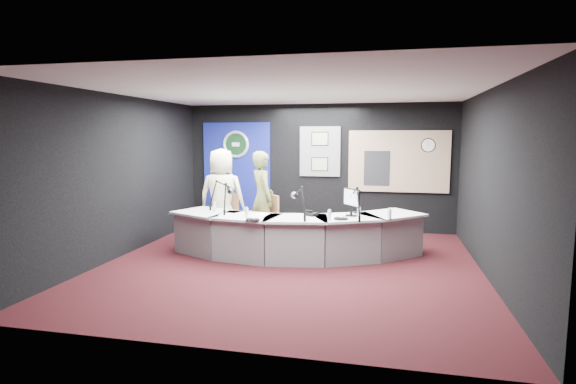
% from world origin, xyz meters
% --- Properties ---
extents(ground, '(6.00, 6.00, 0.00)m').
position_xyz_m(ground, '(0.00, 0.00, 0.00)').
color(ground, black).
rests_on(ground, ground).
extents(ceiling, '(6.00, 6.00, 0.02)m').
position_xyz_m(ceiling, '(0.00, 0.00, 2.80)').
color(ceiling, silver).
rests_on(ceiling, ground).
extents(wall_back, '(6.00, 0.02, 2.80)m').
position_xyz_m(wall_back, '(0.00, 3.00, 1.40)').
color(wall_back, black).
rests_on(wall_back, ground).
extents(wall_front, '(6.00, 0.02, 2.80)m').
position_xyz_m(wall_front, '(0.00, -3.00, 1.40)').
color(wall_front, black).
rests_on(wall_front, ground).
extents(wall_left, '(0.02, 6.00, 2.80)m').
position_xyz_m(wall_left, '(-3.00, 0.00, 1.40)').
color(wall_left, black).
rests_on(wall_left, ground).
extents(wall_right, '(0.02, 6.00, 2.80)m').
position_xyz_m(wall_right, '(3.00, 0.00, 1.40)').
color(wall_right, black).
rests_on(wall_right, ground).
extents(broadcast_desk, '(4.50, 1.90, 0.75)m').
position_xyz_m(broadcast_desk, '(-0.05, 0.55, 0.38)').
color(broadcast_desk, silver).
rests_on(broadcast_desk, ground).
extents(backdrop_panel, '(1.60, 0.05, 2.30)m').
position_xyz_m(backdrop_panel, '(-1.90, 2.97, 1.25)').
color(backdrop_panel, navy).
rests_on(backdrop_panel, wall_back).
extents(agency_seal, '(0.63, 0.07, 0.63)m').
position_xyz_m(agency_seal, '(-1.90, 2.93, 1.90)').
color(agency_seal, silver).
rests_on(agency_seal, backdrop_panel).
extents(seal_center, '(0.48, 0.01, 0.48)m').
position_xyz_m(seal_center, '(-1.90, 2.94, 1.90)').
color(seal_center, black).
rests_on(seal_center, backdrop_panel).
extents(pinboard, '(0.90, 0.04, 1.10)m').
position_xyz_m(pinboard, '(0.05, 2.97, 1.75)').
color(pinboard, slate).
rests_on(pinboard, wall_back).
extents(framed_photo_upper, '(0.34, 0.02, 0.27)m').
position_xyz_m(framed_photo_upper, '(0.05, 2.94, 2.03)').
color(framed_photo_upper, gray).
rests_on(framed_photo_upper, pinboard).
extents(framed_photo_lower, '(0.34, 0.02, 0.27)m').
position_xyz_m(framed_photo_lower, '(0.05, 2.94, 1.47)').
color(framed_photo_lower, gray).
rests_on(framed_photo_lower, pinboard).
extents(booth_window_frame, '(2.12, 0.06, 1.32)m').
position_xyz_m(booth_window_frame, '(1.75, 2.97, 1.55)').
color(booth_window_frame, '#A28265').
rests_on(booth_window_frame, wall_back).
extents(booth_glow, '(2.00, 0.02, 1.20)m').
position_xyz_m(booth_glow, '(1.75, 2.96, 1.55)').
color(booth_glow, '#FFD5A1').
rests_on(booth_glow, booth_window_frame).
extents(equipment_rack, '(0.55, 0.02, 0.75)m').
position_xyz_m(equipment_rack, '(1.30, 2.94, 1.40)').
color(equipment_rack, black).
rests_on(equipment_rack, booth_window_frame).
extents(wall_clock, '(0.28, 0.01, 0.28)m').
position_xyz_m(wall_clock, '(2.35, 2.94, 1.90)').
color(wall_clock, white).
rests_on(wall_clock, booth_window_frame).
extents(armchair_left, '(0.62, 0.62, 0.94)m').
position_xyz_m(armchair_left, '(-1.62, 1.25, 0.47)').
color(armchair_left, '#A16D49').
rests_on(armchair_left, ground).
extents(armchair_right, '(0.84, 0.84, 1.05)m').
position_xyz_m(armchair_right, '(-0.81, 1.28, 0.53)').
color(armchair_right, '#A16D49').
rests_on(armchair_right, ground).
extents(draped_jacket, '(0.51, 0.20, 0.70)m').
position_xyz_m(draped_jacket, '(-1.69, 1.49, 0.62)').
color(draped_jacket, '#646055').
rests_on(draped_jacket, armchair_left).
extents(person_man, '(0.95, 0.66, 1.85)m').
position_xyz_m(person_man, '(-1.62, 1.25, 0.93)').
color(person_man, '#EDEABE').
rests_on(person_man, ground).
extents(person_woman, '(0.74, 0.79, 1.81)m').
position_xyz_m(person_woman, '(-0.81, 1.28, 0.91)').
color(person_woman, '#616937').
rests_on(person_woman, ground).
extents(computer_monitor, '(0.30, 0.35, 0.30)m').
position_xyz_m(computer_monitor, '(0.94, 0.56, 1.07)').
color(computer_monitor, black).
rests_on(computer_monitor, broadcast_desk).
extents(desk_phone, '(0.25, 0.24, 0.05)m').
position_xyz_m(desk_phone, '(0.27, 0.46, 0.78)').
color(desk_phone, black).
rests_on(desk_phone, broadcast_desk).
extents(headphones_near, '(0.19, 0.19, 0.03)m').
position_xyz_m(headphones_near, '(0.81, 0.20, 0.77)').
color(headphones_near, black).
rests_on(headphones_near, broadcast_desk).
extents(headphones_far, '(0.22, 0.22, 0.04)m').
position_xyz_m(headphones_far, '(-0.55, -0.20, 0.77)').
color(headphones_far, black).
rests_on(headphones_far, broadcast_desk).
extents(paper_stack, '(0.19, 0.27, 0.00)m').
position_xyz_m(paper_stack, '(-1.18, 0.26, 0.75)').
color(paper_stack, white).
rests_on(paper_stack, broadcast_desk).
extents(notepad, '(0.22, 0.30, 0.00)m').
position_xyz_m(notepad, '(-0.56, 0.40, 0.75)').
color(notepad, white).
rests_on(notepad, broadcast_desk).
extents(boom_mic_a, '(0.34, 0.70, 0.60)m').
position_xyz_m(boom_mic_a, '(-1.50, 0.90, 1.05)').
color(boom_mic_a, black).
rests_on(boom_mic_a, broadcast_desk).
extents(boom_mic_b, '(0.23, 0.73, 0.60)m').
position_xyz_m(boom_mic_b, '(-1.22, 0.47, 1.05)').
color(boom_mic_b, black).
rests_on(boom_mic_b, broadcast_desk).
extents(boom_mic_c, '(0.40, 0.67, 0.60)m').
position_xyz_m(boom_mic_c, '(0.12, 0.20, 1.05)').
color(boom_mic_c, black).
rests_on(boom_mic_c, broadcast_desk).
extents(boom_mic_d, '(0.30, 0.71, 0.60)m').
position_xyz_m(boom_mic_d, '(1.02, 0.35, 1.05)').
color(boom_mic_d, black).
rests_on(boom_mic_d, broadcast_desk).
extents(water_bottles, '(3.10, 0.57, 0.18)m').
position_xyz_m(water_bottles, '(0.06, 0.30, 0.84)').
color(water_bottles, silver).
rests_on(water_bottles, broadcast_desk).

